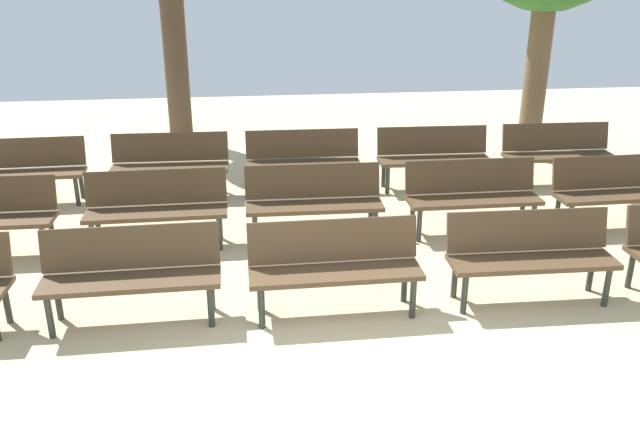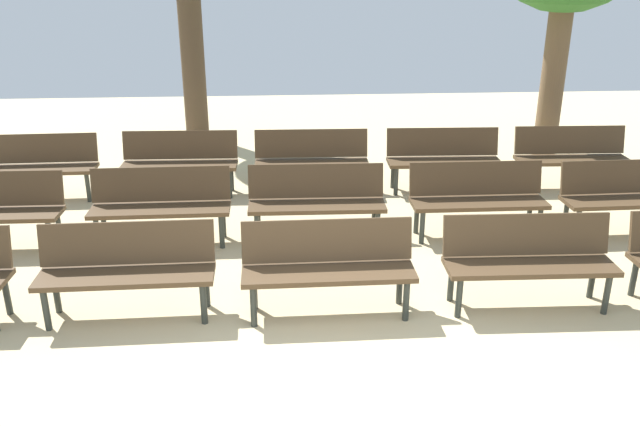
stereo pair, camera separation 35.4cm
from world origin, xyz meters
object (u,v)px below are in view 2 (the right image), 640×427
(bench_r2_c2, at_px, (312,157))
(bench_r0_c1, at_px, (127,265))
(bench_r1_c1, at_px, (161,201))
(bench_r1_c3, at_px, (477,195))
(bench_r1_c4, at_px, (628,193))
(bench_r0_c3, at_px, (528,256))
(bench_r2_c1, at_px, (180,159))
(bench_r2_c4, at_px, (571,154))
(bench_r2_c3, at_px, (443,156))
(bench_r1_c2, at_px, (317,198))
(bench_r0_c2, at_px, (328,262))
(bench_r2_c0, at_px, (37,163))

(bench_r2_c2, bearing_deg, bench_r0_c1, -118.11)
(bench_r1_c1, height_order, bench_r1_c3, same)
(bench_r1_c1, xyz_separation_m, bench_r1_c4, (5.56, -0.08, 0.00))
(bench_r0_c3, height_order, bench_r2_c1, same)
(bench_r0_c1, xyz_separation_m, bench_r1_c4, (5.60, 1.62, 0.00))
(bench_r2_c4, bearing_deg, bench_r0_c3, -117.49)
(bench_r2_c3, bearing_deg, bench_r1_c2, -137.81)
(bench_r2_c1, relative_size, bench_r2_c3, 1.00)
(bench_r2_c3, bearing_deg, bench_r0_c1, -136.87)
(bench_r0_c2, bearing_deg, bench_r1_c1, 135.39)
(bench_r2_c2, xyz_separation_m, bench_r2_c4, (3.75, -0.05, 0.00))
(bench_r1_c2, bearing_deg, bench_r2_c0, 157.11)
(bench_r0_c2, xyz_separation_m, bench_r2_c2, (0.03, 3.43, 0.00))
(bench_r0_c1, xyz_separation_m, bench_r2_c1, (0.04, 3.41, 0.00))
(bench_r0_c1, height_order, bench_r2_c3, same)
(bench_r0_c1, distance_m, bench_r1_c3, 4.13)
(bench_r1_c1, distance_m, bench_r2_c0, 2.56)
(bench_r0_c3, height_order, bench_r1_c2, same)
(bench_r0_c2, xyz_separation_m, bench_r1_c4, (3.75, 1.68, 0.00))
(bench_r1_c3, xyz_separation_m, bench_r2_c1, (-3.74, 1.74, 0.00))
(bench_r1_c2, relative_size, bench_r2_c0, 1.00)
(bench_r0_c2, bearing_deg, bench_r2_c4, 41.21)
(bench_r2_c0, bearing_deg, bench_r0_c1, -61.89)
(bench_r1_c4, bearing_deg, bench_r1_c3, 177.17)
(bench_r0_c3, bearing_deg, bench_r0_c1, -179.53)
(bench_r0_c2, bearing_deg, bench_r2_c2, 88.93)
(bench_r0_c3, relative_size, bench_r2_c2, 1.00)
(bench_r1_c1, height_order, bench_r1_c2, same)
(bench_r2_c0, bearing_deg, bench_r2_c1, 0.14)
(bench_r2_c1, xyz_separation_m, bench_r2_c2, (1.85, -0.04, 0.00))
(bench_r2_c4, bearing_deg, bench_r2_c1, -179.39)
(bench_r1_c4, xyz_separation_m, bench_r2_c4, (0.03, 1.70, 0.00))
(bench_r2_c1, xyz_separation_m, bench_r2_c4, (5.59, -0.09, 0.00))
(bench_r0_c1, relative_size, bench_r2_c1, 1.00)
(bench_r0_c2, bearing_deg, bench_r2_c1, 117.07)
(bench_r0_c1, bearing_deg, bench_r1_c4, 15.17)
(bench_r1_c2, height_order, bench_r1_c4, same)
(bench_r0_c2, distance_m, bench_r2_c0, 5.08)
(bench_r1_c2, bearing_deg, bench_r1_c1, -178.97)
(bench_r2_c3, bearing_deg, bench_r2_c1, -179.54)
(bench_r0_c1, height_order, bench_r1_c4, same)
(bench_r1_c3, height_order, bench_r2_c2, same)
(bench_r1_c4, bearing_deg, bench_r0_c1, -165.15)
(bench_r2_c1, bearing_deg, bench_r1_c2, -41.96)
(bench_r2_c0, bearing_deg, bench_r2_c3, -1.65)
(bench_r1_c4, distance_m, bench_r2_c3, 2.51)
(bench_r0_c2, bearing_deg, bench_r1_c4, 23.57)
(bench_r2_c0, xyz_separation_m, bench_r2_c2, (3.79, 0.01, 0.00))
(bench_r0_c2, relative_size, bench_r2_c1, 1.00)
(bench_r0_c1, xyz_separation_m, bench_r2_c3, (3.77, 3.33, 0.00))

